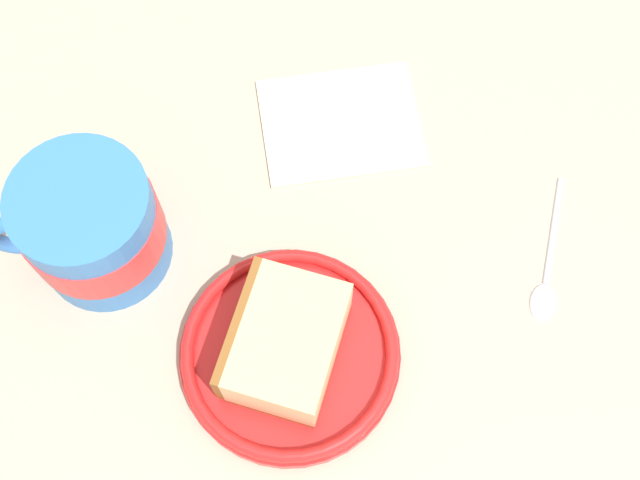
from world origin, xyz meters
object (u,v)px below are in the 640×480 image
small_plate (290,353)px  teaspoon (547,277)px  tea_mug (91,226)px  folded_napkin (341,122)px  cake_slice (285,343)px

small_plate → teaspoon: size_ratio=1.31×
small_plate → tea_mug: tea_mug is taller
teaspoon → folded_napkin: size_ratio=0.95×
small_plate → cake_slice: bearing=87.9°
cake_slice → folded_napkin: (19.98, 0.90, -3.32)cm
small_plate → tea_mug: 16.97cm
small_plate → cake_slice: 2.61cm
teaspoon → folded_napkin: 20.60cm
cake_slice → tea_mug: size_ratio=0.78×
small_plate → teaspoon: small_plate is taller
tea_mug → folded_napkin: (15.49, -14.70, -4.71)cm
teaspoon → folded_napkin: (9.25, 18.41, -0.05)cm
small_plate → folded_napkin: 20.03cm
cake_slice → tea_mug: 16.29cm
folded_napkin → cake_slice: bearing=-177.4°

